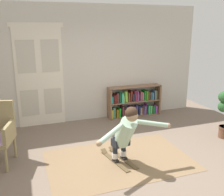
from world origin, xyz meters
name	(u,v)px	position (x,y,z in m)	size (l,w,h in m)	color
ground_plane	(128,165)	(0.00, 0.00, 0.00)	(7.20, 7.20, 0.00)	#766455
back_wall	(88,64)	(0.00, 2.60, 1.45)	(6.00, 0.10, 2.90)	beige
double_door	(40,76)	(-1.21, 2.54, 1.23)	(1.22, 0.05, 2.45)	silver
rug	(119,160)	(-0.08, 0.20, 0.00)	(2.58, 1.66, 0.01)	#816648
bookshelf	(134,103)	(1.19, 2.39, 0.37)	(1.47, 0.30, 0.83)	#836048
skis_pair	(118,159)	(-0.09, 0.23, 0.02)	(0.45, 0.91, 0.07)	brown
person_skier	(126,131)	(-0.04, 0.01, 0.64)	(1.44, 0.79, 1.04)	white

